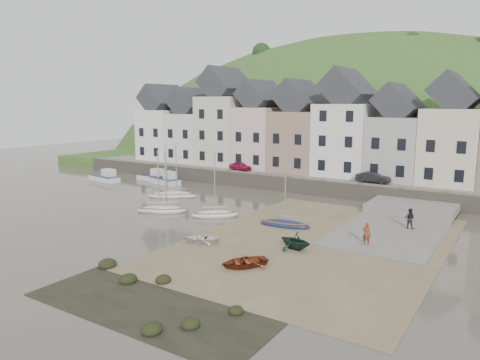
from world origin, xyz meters
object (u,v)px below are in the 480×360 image
Objects in this scene: sailboat_0 at (177,194)px; rowboat_red at (244,262)px; person_dark at (410,218)px; car_left at (240,166)px; rowboat_green at (295,240)px; car_right at (373,177)px; person_red at (366,234)px; rowboat_white at (201,238)px.

rowboat_red is at bearing -38.86° from sailboat_0.
person_dark is 27.58m from car_left.
rowboat_green is 11.64m from person_dark.
sailboat_0 is 3.63× the size of person_dark.
car_right is at bearing 32.36° from sailboat_0.
sailboat_0 reaches higher than rowboat_green.
person_red is 0.44× the size of car_right.
sailboat_0 is 22.63m from car_right.
rowboat_red is 0.94× the size of car_left.
person_red is (5.35, 8.73, 0.58)m from rowboat_red.
rowboat_green is 0.81× the size of rowboat_red.
rowboat_red is 10.26m from person_red.
sailboat_0 is 3.73× the size of person_red.
rowboat_green is at bearing -26.72° from sailboat_0.
car_left is (-17.74, 27.13, 1.78)m from rowboat_red.
person_red reaches higher than rowboat_red.
person_dark is at bearing 0.09° from sailboat_0.
person_dark is 0.45× the size of car_right.
sailboat_0 is 2.00× the size of rowboat_red.
rowboat_red is 0.82× the size of car_right.
rowboat_red is 1.87× the size of person_red.
rowboat_green is (19.96, -10.05, 0.47)m from sailboat_0.
car_left is (0.95, 12.07, 1.91)m from sailboat_0.
person_dark is (12.65, 12.49, 0.64)m from rowboat_white.
sailboat_0 is 24.01m from rowboat_red.
rowboat_red is (-1.26, -5.02, -0.35)m from rowboat_green.
sailboat_0 is at bearing -171.66° from car_left.
person_dark is (25.75, 0.04, 0.73)m from sailboat_0.
car_right is (0.35, 27.13, 1.85)m from rowboat_red.
rowboat_white is at bearing 167.01° from car_right.
car_left is 18.09m from car_right.
person_dark is (7.05, 15.11, 0.60)m from rowboat_red.
rowboat_red is at bearing -133.96° from car_left.
person_red reaches higher than rowboat_green.
rowboat_red is (18.70, -15.06, 0.13)m from sailboat_0.
rowboat_green is 5.53m from person_red.
person_dark is at bearing -113.32° from person_red.
person_red is (24.05, -6.33, 0.71)m from sailboat_0.
sailboat_0 reaches higher than rowboat_white.
person_red reaches higher than rowboat_white.
car_right is (-0.91, 22.12, 1.50)m from rowboat_green.
car_left is at bearing -27.67° from person_dark.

